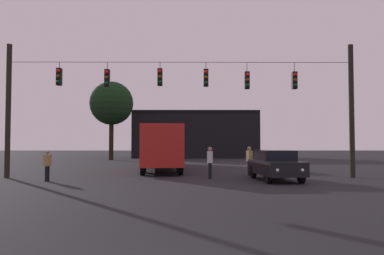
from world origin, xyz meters
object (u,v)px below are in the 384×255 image
(pedestrian_crossing_left, at_px, (210,161))
(city_bus, at_px, (161,144))
(pedestrian_crossing_center, at_px, (47,164))
(pedestrian_crossing_right, at_px, (249,159))
(car_near_right, at_px, (275,165))
(car_far_left, at_px, (155,155))
(tree_left_silhouette, at_px, (112,104))

(pedestrian_crossing_left, bearing_deg, city_bus, 115.43)
(pedestrian_crossing_center, distance_m, pedestrian_crossing_right, 11.02)
(city_bus, height_order, pedestrian_crossing_center, city_bus)
(city_bus, distance_m, car_near_right, 9.88)
(pedestrian_crossing_center, xyz_separation_m, pedestrian_crossing_right, (10.48, 3.41, 0.10))
(city_bus, xyz_separation_m, car_far_left, (-1.20, 8.93, -1.07))
(city_bus, bearing_deg, pedestrian_crossing_center, -122.30)
(pedestrian_crossing_right, bearing_deg, city_bus, 140.45)
(city_bus, distance_m, pedestrian_crossing_right, 7.15)
(car_far_left, relative_size, pedestrian_crossing_right, 2.66)
(car_far_left, bearing_deg, pedestrian_crossing_right, -63.64)
(car_far_left, distance_m, pedestrian_crossing_right, 15.01)
(car_near_right, height_order, pedestrian_crossing_right, pedestrian_crossing_right)
(car_far_left, xyz_separation_m, pedestrian_crossing_right, (6.66, -13.45, 0.16))
(car_near_right, relative_size, car_far_left, 0.99)
(car_far_left, bearing_deg, car_near_right, -65.46)
(car_near_right, distance_m, tree_left_silhouette, 29.36)
(car_near_right, relative_size, pedestrian_crossing_left, 2.64)
(pedestrian_crossing_right, relative_size, tree_left_silhouette, 0.18)
(car_near_right, relative_size, pedestrian_crossing_right, 2.64)
(tree_left_silhouette, bearing_deg, pedestrian_crossing_right, -60.71)
(pedestrian_crossing_right, distance_m, tree_left_silhouette, 26.35)
(car_far_left, height_order, pedestrian_crossing_center, pedestrian_crossing_center)
(car_far_left, bearing_deg, city_bus, -82.36)
(city_bus, distance_m, pedestrian_crossing_left, 7.21)
(car_far_left, height_order, pedestrian_crossing_right, pedestrian_crossing_right)
(pedestrian_crossing_center, height_order, pedestrian_crossing_right, pedestrian_crossing_right)
(pedestrian_crossing_right, bearing_deg, car_near_right, -74.27)
(city_bus, height_order, pedestrian_crossing_left, city_bus)
(pedestrian_crossing_right, bearing_deg, pedestrian_crossing_center, -161.97)
(city_bus, bearing_deg, car_near_right, -49.99)
(pedestrian_crossing_right, bearing_deg, car_far_left, 116.36)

